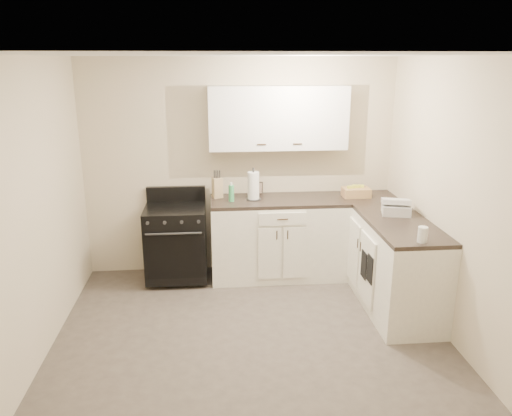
{
  "coord_description": "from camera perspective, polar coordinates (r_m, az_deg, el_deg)",
  "views": [
    {
      "loc": [
        -0.32,
        -3.92,
        2.47
      ],
      "look_at": [
        0.11,
        0.85,
        1.03
      ],
      "focal_mm": 35.0,
      "sensor_mm": 36.0,
      "label": 1
    }
  ],
  "objects": [
    {
      "name": "oven_mitt_far",
      "position": [
        5.16,
        12.27,
        -6.36
      ],
      "size": [
        0.02,
        0.16,
        0.28
      ],
      "primitive_type": "cube",
      "color": "black",
      "rests_on": "base_cabinets_right"
    },
    {
      "name": "base_cabinets_back",
      "position": [
        5.84,
        2.56,
        -3.59
      ],
      "size": [
        1.55,
        0.6,
        0.9
      ],
      "primitive_type": "cube",
      "color": "silver",
      "rests_on": "floor"
    },
    {
      "name": "wicker_basket",
      "position": [
        5.88,
        11.37,
        1.77
      ],
      "size": [
        0.31,
        0.21,
        0.1
      ],
      "primitive_type": "cube",
      "rotation": [
        0.0,
        0.0,
        -0.01
      ],
      "color": "tan",
      "rests_on": "countertop_right"
    },
    {
      "name": "wall_back",
      "position": [
        5.86,
        -1.87,
        4.65
      ],
      "size": [
        3.6,
        0.0,
        3.6
      ],
      "primitive_type": "plane",
      "rotation": [
        1.57,
        0.0,
        0.0
      ],
      "color": "beige",
      "rests_on": "ground"
    },
    {
      "name": "wall_right",
      "position": [
        4.63,
        22.41,
        0.09
      ],
      "size": [
        0.0,
        3.6,
        3.6
      ],
      "primitive_type": "plane",
      "rotation": [
        1.57,
        0.0,
        -1.57
      ],
      "color": "beige",
      "rests_on": "ground"
    },
    {
      "name": "picture_frame",
      "position": [
        5.88,
        0.22,
        2.32
      ],
      "size": [
        0.12,
        0.07,
        0.14
      ],
      "primitive_type": "cube",
      "rotation": [
        -0.14,
        0.0,
        -0.31
      ],
      "color": "black",
      "rests_on": "countertop_back"
    },
    {
      "name": "ceiling",
      "position": [
        3.94,
        -0.44,
        17.11
      ],
      "size": [
        3.6,
        3.6,
        0.0
      ],
      "primitive_type": "plane",
      "color": "white",
      "rests_on": "wall_back"
    },
    {
      "name": "paper_towel",
      "position": [
        5.62,
        -0.3,
        2.55
      ],
      "size": [
        0.14,
        0.14,
        0.32
      ],
      "primitive_type": "cylinder",
      "rotation": [
        0.0,
        0.0,
        -0.07
      ],
      "color": "white",
      "rests_on": "countertop_back"
    },
    {
      "name": "countertop_grill",
      "position": [
        5.32,
        15.71,
        -0.12
      ],
      "size": [
        0.33,
        0.32,
        0.1
      ],
      "primitive_type": "cube",
      "rotation": [
        0.0,
        0.0,
        -0.26
      ],
      "color": "silver",
      "rests_on": "countertop_right"
    },
    {
      "name": "countertop_back",
      "position": [
        5.69,
        2.62,
        0.85
      ],
      "size": [
        1.55,
        0.6,
        0.04
      ],
      "primitive_type": "cube",
      "color": "black",
      "rests_on": "base_cabinets_back"
    },
    {
      "name": "oven_mitt_near",
      "position": [
        4.98,
        12.94,
        -6.84
      ],
      "size": [
        0.02,
        0.16,
        0.27
      ],
      "primitive_type": "cube",
      "color": "black",
      "rests_on": "base_cabinets_right"
    },
    {
      "name": "glass_jar",
      "position": [
        4.56,
        18.5,
        -2.91
      ],
      "size": [
        0.1,
        0.1,
        0.14
      ],
      "primitive_type": "cylinder",
      "rotation": [
        0.0,
        0.0,
        0.2
      ],
      "color": "silver",
      "rests_on": "countertop_right"
    },
    {
      "name": "floor",
      "position": [
        4.65,
        -0.37,
        -15.43
      ],
      "size": [
        3.6,
        3.6,
        0.0
      ],
      "primitive_type": "plane",
      "color": "#473F38",
      "rests_on": "ground"
    },
    {
      "name": "base_cabinets_right",
      "position": [
        5.5,
        14.71,
        -5.47
      ],
      "size": [
        0.6,
        1.9,
        0.9
      ],
      "primitive_type": "cube",
      "color": "silver",
      "rests_on": "floor"
    },
    {
      "name": "upper_cabinets",
      "position": [
        5.66,
        2.54,
        10.26
      ],
      "size": [
        1.55,
        0.3,
        0.7
      ],
      "primitive_type": "cube",
      "color": "white",
      "rests_on": "wall_back"
    },
    {
      "name": "countertop_right",
      "position": [
        5.34,
        15.07,
        -0.79
      ],
      "size": [
        0.6,
        1.9,
        0.04
      ],
      "primitive_type": "cube",
      "color": "black",
      "rests_on": "base_cabinets_right"
    },
    {
      "name": "soap_bottle",
      "position": [
        5.57,
        -2.83,
        1.69
      ],
      "size": [
        0.06,
        0.06,
        0.19
      ],
      "primitive_type": "cylinder",
      "rotation": [
        0.0,
        0.0,
        -0.01
      ],
      "color": "#3C9D5C",
      "rests_on": "countertop_back"
    },
    {
      "name": "stove",
      "position": [
        5.78,
        -9.09,
        -3.91
      ],
      "size": [
        0.68,
        0.58,
        0.82
      ],
      "primitive_type": "cube",
      "color": "black",
      "rests_on": "floor"
    },
    {
      "name": "knife_block",
      "position": [
        5.72,
        -4.44,
        2.31
      ],
      "size": [
        0.13,
        0.12,
        0.23
      ],
      "primitive_type": "cube",
      "rotation": [
        0.0,
        0.0,
        0.35
      ],
      "color": "tan",
      "rests_on": "countertop_back"
    },
    {
      "name": "wall_left",
      "position": [
        4.37,
        -24.66,
        -1.12
      ],
      "size": [
        0.0,
        3.6,
        3.6
      ],
      "primitive_type": "plane",
      "rotation": [
        1.57,
        0.0,
        1.57
      ],
      "color": "beige",
      "rests_on": "ground"
    },
    {
      "name": "wall_front",
      "position": [
        2.47,
        3.15,
        -12.93
      ],
      "size": [
        3.6,
        0.0,
        3.6
      ],
      "primitive_type": "plane",
      "rotation": [
        -1.57,
        0.0,
        0.0
      ],
      "color": "beige",
      "rests_on": "ground"
    }
  ]
}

